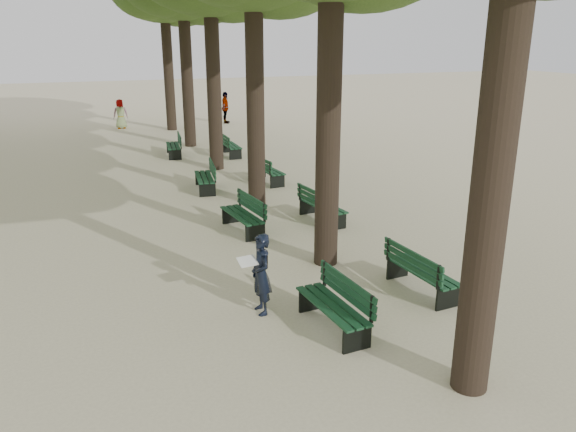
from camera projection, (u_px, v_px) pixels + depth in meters
name	position (u px, v px, depth m)	size (l,w,h in m)	color
ground	(318.00, 339.00, 9.42)	(120.00, 120.00, 0.00)	beige
bench_left_0	(333.00, 315.00, 9.66)	(0.71, 1.84, 0.92)	black
bench_left_1	(243.00, 221.00, 14.53)	(0.78, 1.86, 0.92)	black
bench_left_2	(205.00, 182.00, 18.39)	(0.80, 1.86, 0.92)	black
bench_left_3	(174.00, 150.00, 23.61)	(0.77, 1.85, 0.92)	black
bench_right_0	(421.00, 279.00, 11.06)	(0.71, 1.84, 0.92)	black
bench_right_1	(322.00, 212.00, 15.31)	(0.78, 1.86, 0.92)	black
bench_right_2	(268.00, 175.00, 19.38)	(0.73, 1.85, 0.92)	black
bench_right_3	(231.00, 150.00, 23.69)	(0.60, 1.81, 0.92)	black
man_with_map	(261.00, 274.00, 10.10)	(0.60, 0.62, 1.52)	black
pedestrian_c	(225.00, 108.00, 32.36)	(1.05, 0.36, 1.79)	#262628
pedestrian_d	(121.00, 114.00, 30.51)	(0.78, 0.32, 1.59)	#262628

